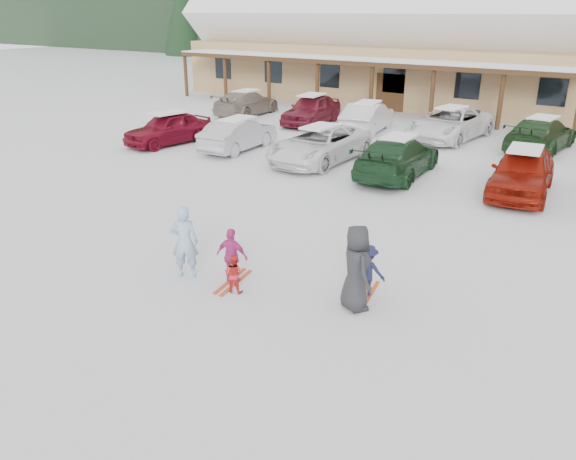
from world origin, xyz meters
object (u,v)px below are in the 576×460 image
Objects in this scene: child_navy at (368,270)px; parked_car_10 at (450,123)px; parked_car_9 at (367,117)px; adult_skier at (185,242)px; parked_car_4 at (522,172)px; parked_car_11 at (541,134)px; child_magenta at (232,256)px; day_lodge at (396,38)px; parked_car_1 at (238,134)px; bystander_dark at (356,268)px; parked_car_3 at (397,157)px; toddler_red at (233,274)px; parked_car_2 at (320,144)px; parked_car_7 at (246,103)px; parked_car_8 at (311,109)px; parked_car_0 at (168,128)px.

parked_car_10 reaches higher than child_navy.
adult_skier is at bearing 93.45° from parked_car_9.
parked_car_11 is (-0.76, 6.94, -0.05)m from parked_car_4.
parked_car_4 is at bearing -119.88° from child_magenta.
day_lodge is 29.72m from child_magenta.
adult_skier is at bearing 118.71° from parked_car_1.
bystander_dark is 10.25m from parked_car_3.
parked_car_11 is at bearing -109.71° from child_magenta.
parked_car_10 is (-4.81, 7.01, -0.02)m from parked_car_4.
adult_skier is 18.20m from parked_car_11.
parked_car_1 is at bearing -4.22° from parked_car_3.
toddler_red is at bearing 147.40° from adult_skier.
child_navy is 9.62m from parked_car_3.
parked_car_2 is at bearing -83.40° from toddler_red.
parked_car_7 is (-9.06, 6.93, -0.02)m from parked_car_2.
child_navy is at bearing -70.96° from parked_car_10.
bystander_dark reaches higher than parked_car_7.
parked_car_4 is 13.91m from parked_car_8.
parked_car_0 is 15.19m from parked_car_4.
parked_car_1 is (-7.93, 10.19, 0.04)m from child_magenta.
parked_car_4 reaches higher than parked_car_10.
child_navy is 0.23× the size of parked_car_11.
adult_skier reaches higher than child_magenta.
parked_car_0 is 0.87× the size of parked_car_7.
parked_car_3 reaches higher than toddler_red.
parked_car_3 is 8.02m from parked_car_11.
parked_car_9 is (7.99, -0.46, 0.04)m from parked_car_7.
parked_car_8 is at bearing 172.83° from parked_car_7.
parked_car_0 is 16.48m from parked_car_11.
parked_car_9 is at bearing -9.41° from parked_car_8.
parked_car_0 is 3.48m from parked_car_1.
day_lodge is 21.98m from parked_car_4.
parked_car_3 is 4.33m from parked_car_4.
parked_car_2 is 11.41m from parked_car_7.
parked_car_3 is 8.03m from parked_car_9.
parked_car_8 reaches higher than parked_car_2.
adult_skier reaches higher than parked_car_1.
day_lodge is at bearing -91.92° from parked_car_1.
toddler_red is 0.50m from child_magenta.
child_navy is 0.22× the size of parked_car_2.
day_lodge is at bearing -78.41° from child_navy.
day_lodge is 6.88× the size of parked_car_0.
parked_car_4 is 18.16m from parked_car_7.
adult_skier reaches higher than parked_car_10.
parked_car_4 is 1.01× the size of parked_car_9.
parked_car_2 reaches higher than parked_car_7.
parked_car_7 is (-13.26, 17.63, 0.27)m from toddler_red.
adult_skier is 11.85m from parked_car_4.
toddler_red is 11.34m from parked_car_4.
adult_skier reaches higher than parked_car_9.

